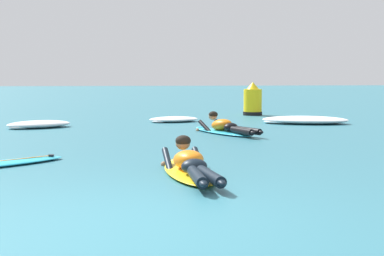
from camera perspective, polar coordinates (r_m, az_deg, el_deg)
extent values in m
plane|color=#2D6B7A|center=(15.07, -7.53, 0.27)|extent=(120.00, 120.00, 0.00)
ellipsoid|color=yellow|center=(7.50, -0.31, -4.56)|extent=(0.72, 2.03, 0.07)
ellipsoid|color=yellow|center=(8.42, -1.55, -3.40)|extent=(0.23, 0.21, 0.06)
ellipsoid|color=orange|center=(7.52, -0.38, -3.25)|extent=(0.44, 0.71, 0.35)
ellipsoid|color=black|center=(7.14, 0.23, -3.96)|extent=(0.36, 0.30, 0.20)
cylinder|color=black|center=(6.59, 0.54, -5.02)|extent=(0.14, 0.83, 0.14)
ellipsoid|color=black|center=(6.18, 1.12, -5.70)|extent=(0.11, 0.23, 0.08)
cylinder|color=black|center=(6.62, 1.90, -4.97)|extent=(0.24, 0.84, 0.14)
ellipsoid|color=black|center=(6.23, 3.00, -5.62)|extent=(0.11, 0.23, 0.08)
cylinder|color=black|center=(7.86, -2.49, -3.47)|extent=(0.13, 0.62, 0.35)
sphere|color=#8C6647|center=(8.26, -2.91, -3.74)|extent=(0.09, 0.09, 0.09)
cylinder|color=black|center=(7.92, 0.69, -3.40)|extent=(0.13, 0.62, 0.35)
sphere|color=#8C6647|center=(8.30, 0.14, -3.69)|extent=(0.09, 0.09, 0.09)
sphere|color=#8C6647|center=(7.89, -0.94, -1.51)|extent=(0.21, 0.21, 0.21)
ellipsoid|color=black|center=(7.86, -0.91, -1.31)|extent=(0.23, 0.21, 0.16)
ellipsoid|color=#2DB2D1|center=(12.88, 3.18, -0.40)|extent=(1.35, 2.24, 0.07)
ellipsoid|color=#2DB2D1|center=(13.76, 0.84, 0.02)|extent=(0.27, 0.26, 0.06)
ellipsoid|color=orange|center=(12.90, 3.06, 0.35)|extent=(0.62, 0.77, 0.35)
ellipsoid|color=black|center=(12.58, 4.01, 0.08)|extent=(0.42, 0.39, 0.20)
cylinder|color=black|center=(12.09, 5.14, -0.29)|extent=(0.38, 0.81, 0.14)
ellipsoid|color=black|center=(11.75, 6.16, -0.47)|extent=(0.17, 0.24, 0.08)
cylinder|color=black|center=(12.18, 5.76, -0.25)|extent=(0.47, 0.79, 0.14)
ellipsoid|color=black|center=(11.87, 6.97, -0.41)|extent=(0.17, 0.24, 0.08)
cylinder|color=black|center=(13.11, 1.38, 0.08)|extent=(0.29, 0.55, 0.32)
sphere|color=tan|center=(13.43, 0.58, -0.22)|extent=(0.09, 0.09, 0.09)
cylinder|color=black|center=(13.32, 3.05, 0.16)|extent=(0.29, 0.55, 0.32)
sphere|color=tan|center=(13.62, 2.26, -0.14)|extent=(0.09, 0.09, 0.09)
sphere|color=tan|center=(13.22, 2.15, 1.27)|extent=(0.21, 0.21, 0.21)
ellipsoid|color=black|center=(13.20, 2.20, 1.39)|extent=(0.28, 0.27, 0.16)
cone|color=black|center=(9.09, -14.25, -3.17)|extent=(0.14, 0.14, 0.16)
ellipsoid|color=white|center=(15.81, 11.51, 0.83)|extent=(2.61, 1.84, 0.21)
ellipsoid|color=white|center=(16.02, 13.61, 0.73)|extent=(0.89, 0.64, 0.15)
ellipsoid|color=white|center=(15.69, 8.93, 0.66)|extent=(1.00, 0.84, 0.12)
ellipsoid|color=white|center=(16.06, -1.89, 0.91)|extent=(1.59, 1.12, 0.16)
ellipsoid|color=white|center=(16.30, -0.81, 0.89)|extent=(0.57, 0.48, 0.11)
ellipsoid|color=white|center=(15.86, -3.28, 0.71)|extent=(0.67, 0.64, 0.09)
ellipsoid|color=white|center=(14.76, -15.43, 0.38)|extent=(1.83, 1.43, 0.19)
ellipsoid|color=white|center=(15.00, -14.07, 0.38)|extent=(0.69, 0.59, 0.13)
ellipsoid|color=white|center=(14.56, -17.17, 0.10)|extent=(0.71, 0.65, 0.10)
cylinder|color=yellow|center=(18.90, 6.24, 2.65)|extent=(0.62, 0.62, 0.88)
cone|color=yellow|center=(18.88, 6.26, 4.35)|extent=(0.43, 0.43, 0.24)
cylinder|color=black|center=(18.92, 6.23, 1.49)|extent=(0.65, 0.65, 0.12)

